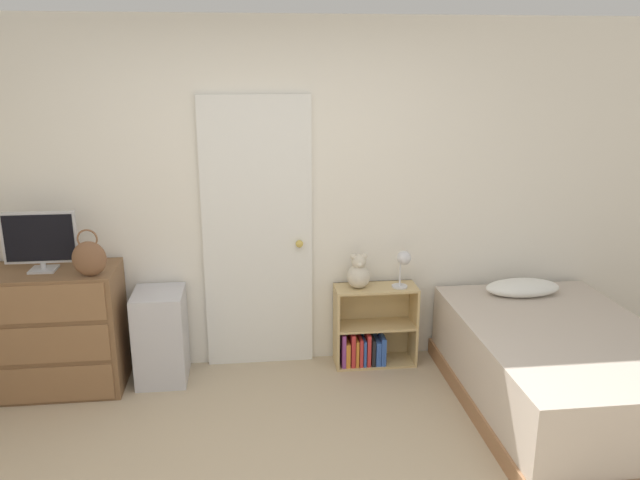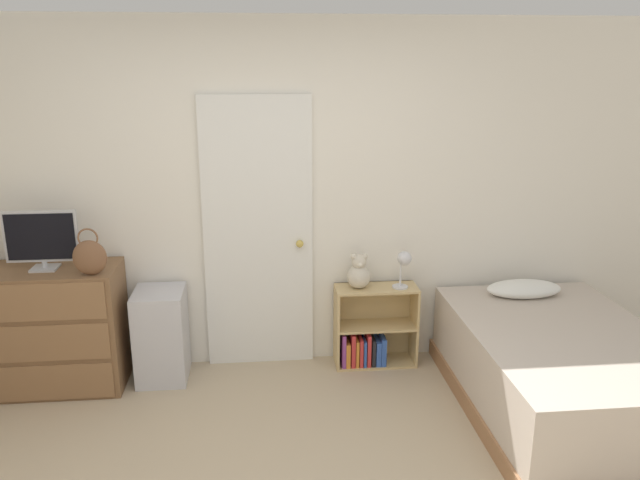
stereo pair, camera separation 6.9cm
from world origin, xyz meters
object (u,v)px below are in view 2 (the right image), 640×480
desk_lamp (404,262)px  tv (41,239)px  storage_bin (161,335)px  handbag (90,257)px  bookshelf (370,334)px  teddy_bear (359,273)px  bed (561,371)px  dresser (57,328)px

desk_lamp → tv: bearing=-178.1°
tv → desk_lamp: 2.52m
storage_bin → handbag: bearing=-152.3°
bookshelf → teddy_bear: size_ratio=2.33×
bookshelf → bed: size_ratio=0.34×
dresser → teddy_bear: (2.15, 0.12, 0.29)m
teddy_bear → bed: teddy_bear is taller
handbag → tv: bearing=156.0°
handbag → storage_bin: bearing=27.7°
dresser → tv: (-0.03, -0.00, 0.65)m
dresser → handbag: size_ratio=2.78×
teddy_bear → bed: bearing=-32.9°
tv → bookshelf: tv is taller
tv → storage_bin: tv is taller
storage_bin → teddy_bear: bearing=2.8°
storage_bin → bed: bearing=-15.1°
handbag → storage_bin: size_ratio=0.47×
desk_lamp → storage_bin: bearing=-178.9°
storage_bin → bookshelf: (1.54, 0.07, -0.10)m
storage_bin → teddy_bear: (1.45, 0.07, 0.40)m
bookshelf → desk_lamp: size_ratio=2.18×
teddy_bear → desk_lamp: (0.33, -0.04, 0.09)m
teddy_bear → desk_lamp: desk_lamp is taller
storage_bin → bookshelf: bearing=2.8°
dresser → storage_bin: (0.70, 0.05, -0.10)m
handbag → dresser: bearing=153.5°
bookshelf → tv: bearing=-176.9°
storage_bin → bookshelf: storage_bin is taller
dresser → teddy_bear: bearing=3.2°
bookshelf → storage_bin: bearing=-177.2°
teddy_bear → desk_lamp: 0.34m
handbag → bed: 3.18m
handbag → teddy_bear: size_ratio=1.20×
tv → desk_lamp: (2.50, 0.08, -0.27)m
storage_bin → bookshelf: 1.55m
bookshelf → teddy_bear: (-0.09, -0.00, 0.49)m
dresser → tv: tv is taller
bookshelf → teddy_bear: teddy_bear is taller
teddy_bear → bed: (1.22, -0.79, -0.45)m
handbag → bed: handbag is taller
dresser → bookshelf: (2.24, 0.12, -0.20)m
desk_lamp → handbag: bearing=-173.7°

